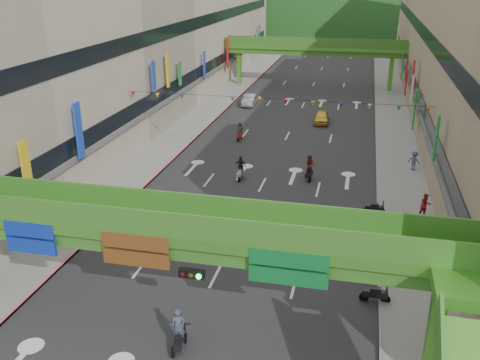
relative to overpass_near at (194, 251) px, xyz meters
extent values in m
cube|color=#28282B|center=(-0.93, 44.62, -5.20)|extent=(18.00, 140.00, 0.02)
cube|color=gray|center=(-11.93, 44.62, -5.13)|extent=(4.00, 140.00, 0.15)
cube|color=gray|center=(10.07, 44.62, -5.13)|extent=(4.00, 140.00, 0.15)
cube|color=#CC5959|center=(-10.03, 44.62, -5.12)|extent=(0.20, 140.00, 0.18)
cube|color=gray|center=(8.17, 44.62, -5.12)|extent=(0.20, 140.00, 0.18)
cube|color=#9E937F|center=(-19.93, 44.62, 4.29)|extent=(12.00, 95.00, 19.00)
cube|color=black|center=(-13.88, 44.62, -1.01)|extent=(0.08, 90.25, 1.40)
cube|color=black|center=(-13.88, 44.62, 4.99)|extent=(0.08, 90.25, 1.40)
cube|color=gray|center=(18.07, 44.62, 4.29)|extent=(12.00, 95.00, 19.00)
cube|color=black|center=(12.02, 44.62, -1.01)|extent=(0.08, 90.25, 1.40)
cube|color=black|center=(12.02, 44.62, 4.99)|extent=(0.08, 90.25, 1.40)
cube|color=#4C9E2D|center=(-0.93, 0.62, 0.54)|extent=(28.00, 2.20, 0.50)
cube|color=#387223|center=(-0.93, 0.62, -0.06)|extent=(28.00, 1.76, 0.70)
cube|color=#4C9E2D|center=(10.07, 0.62, -2.81)|extent=(0.60, 0.60, 4.80)
cube|color=#387223|center=(-0.93, -0.42, 1.34)|extent=(28.00, 0.12, 1.10)
cube|color=#387223|center=(-0.93, 1.66, 1.34)|extent=(28.00, 0.12, 1.10)
cube|color=navy|center=(-7.43, -0.46, -0.06)|extent=(2.40, 0.12, 1.50)
cube|color=#593314|center=(-2.43, -0.46, -0.06)|extent=(3.00, 0.12, 1.50)
cube|color=#0C5926|center=(4.07, -0.46, -0.06)|extent=(3.20, 0.12, 1.50)
cube|color=black|center=(0.07, -0.61, -0.71)|extent=(1.10, 0.28, 0.35)
cube|color=#4C9E2D|center=(-0.93, 59.62, 0.54)|extent=(28.00, 2.20, 0.50)
cube|color=#387223|center=(-0.93, 59.62, -0.06)|extent=(28.00, 1.76, 0.70)
cube|color=#4C9E2D|center=(-11.93, 59.62, -2.81)|extent=(0.60, 0.60, 4.80)
cube|color=#4C9E2D|center=(10.07, 59.62, -2.81)|extent=(0.60, 0.60, 4.80)
cube|color=#387223|center=(-0.93, 58.58, 1.34)|extent=(28.00, 0.12, 1.10)
cube|color=#387223|center=(-0.93, 60.66, 1.34)|extent=(28.00, 0.12, 1.10)
ellipsoid|color=#1C4419|center=(-15.93, 154.62, -5.21)|extent=(168.00, 140.00, 112.00)
ellipsoid|color=#1C4419|center=(24.07, 174.62, -5.21)|extent=(208.00, 176.00, 128.00)
cylinder|color=black|center=(-0.93, 24.62, 0.99)|extent=(26.00, 0.03, 0.03)
cone|color=red|center=(-13.43, 24.62, 0.74)|extent=(0.36, 0.36, 0.40)
cone|color=gold|center=(-11.16, 24.62, 0.74)|extent=(0.36, 0.36, 0.40)
cone|color=#193FB2|center=(-8.89, 24.62, 0.74)|extent=(0.36, 0.36, 0.40)
cone|color=silver|center=(-6.61, 24.62, 0.74)|extent=(0.36, 0.36, 0.40)
cone|color=#198C33|center=(-4.34, 24.62, 0.74)|extent=(0.36, 0.36, 0.40)
cone|color=orange|center=(-2.07, 24.62, 0.74)|extent=(0.36, 0.36, 0.40)
cone|color=red|center=(0.20, 24.62, 0.74)|extent=(0.36, 0.36, 0.40)
cone|color=gold|center=(2.48, 24.62, 0.74)|extent=(0.36, 0.36, 0.40)
cone|color=#193FB2|center=(4.75, 24.62, 0.74)|extent=(0.36, 0.36, 0.40)
cone|color=silver|center=(7.02, 24.62, 0.74)|extent=(0.36, 0.36, 0.40)
cone|color=#198C33|center=(9.29, 24.62, 0.74)|extent=(0.36, 0.36, 0.40)
cone|color=orange|center=(11.57, 24.62, 0.74)|extent=(0.36, 0.36, 0.40)
cube|color=black|center=(-0.86, -0.04, -4.66)|extent=(0.61, 1.34, 0.35)
cube|color=black|center=(-0.86, -0.04, -4.41)|extent=(0.40, 0.60, 0.18)
cube|color=black|center=(-0.75, 0.50, -4.16)|extent=(0.55, 0.17, 0.06)
cylinder|color=black|center=(-0.75, 0.50, -4.96)|extent=(0.20, 0.51, 0.50)
cylinder|color=black|center=(-0.97, -0.57, -4.96)|extent=(0.20, 0.51, 0.50)
imported|color=#373D4E|center=(-0.86, -0.04, -3.95)|extent=(0.73, 0.56, 1.81)
cube|color=black|center=(2.64, 22.59, -4.66)|extent=(0.58, 1.34, 0.35)
cube|color=black|center=(2.64, 22.59, -4.41)|extent=(0.39, 0.59, 0.18)
cube|color=black|center=(2.54, 23.13, -4.16)|extent=(0.55, 0.16, 0.06)
cylinder|color=black|center=(2.54, 23.13, -4.96)|extent=(0.19, 0.51, 0.50)
cylinder|color=black|center=(2.74, 22.05, -4.96)|extent=(0.19, 0.51, 0.50)
imported|color=maroon|center=(2.64, 22.59, -3.95)|extent=(0.99, 0.83, 1.81)
cube|color=#9B9AA2|center=(-2.92, 21.35, -4.66)|extent=(0.44, 1.32, 0.35)
cube|color=#9B9AA2|center=(-2.92, 21.35, -4.41)|extent=(0.34, 0.57, 0.18)
cube|color=#9B9AA2|center=(-2.96, 21.90, -4.16)|extent=(0.55, 0.10, 0.06)
cylinder|color=black|center=(-2.96, 21.90, -4.96)|extent=(0.13, 0.51, 0.50)
cylinder|color=black|center=(-2.88, 20.81, -4.96)|extent=(0.13, 0.51, 0.50)
imported|color=#202332|center=(-2.92, 21.35, -4.00)|extent=(1.03, 0.48, 1.71)
cube|color=maroon|center=(-5.46, 32.10, -4.66)|extent=(0.50, 1.33, 0.35)
cube|color=maroon|center=(-5.46, 32.10, -4.41)|extent=(0.36, 0.58, 0.18)
cube|color=maroon|center=(-5.40, 32.64, -4.16)|extent=(0.55, 0.12, 0.06)
cylinder|color=black|center=(-5.40, 32.64, -4.96)|extent=(0.16, 0.51, 0.50)
cylinder|color=black|center=(-5.53, 31.55, -4.96)|extent=(0.16, 0.51, 0.50)
imported|color=#35373C|center=(-5.46, 32.10, -4.08)|extent=(0.81, 0.58, 1.55)
cube|color=black|center=(7.87, 5.80, -4.66)|extent=(1.30, 0.36, 0.35)
cube|color=black|center=(7.87, 5.80, -4.41)|extent=(0.55, 0.30, 0.18)
cube|color=black|center=(8.42, 5.79, -4.16)|extent=(0.06, 0.55, 0.06)
cylinder|color=black|center=(8.42, 5.79, -4.96)|extent=(0.50, 0.10, 0.50)
cylinder|color=black|center=(7.32, 5.80, -4.96)|extent=(0.50, 0.10, 0.50)
cube|color=black|center=(7.87, 8.00, -4.66)|extent=(1.30, 0.36, 0.35)
cube|color=black|center=(7.87, 8.00, -4.41)|extent=(0.55, 0.30, 0.18)
cube|color=black|center=(8.42, 7.99, -4.16)|extent=(0.06, 0.55, 0.06)
cylinder|color=black|center=(8.42, 7.99, -4.96)|extent=(0.50, 0.10, 0.50)
cylinder|color=black|center=(7.32, 8.00, -4.96)|extent=(0.50, 0.10, 0.50)
cube|color=black|center=(7.87, 10.20, -4.66)|extent=(1.30, 0.36, 0.35)
cube|color=black|center=(7.87, 10.20, -4.41)|extent=(0.55, 0.30, 0.18)
cube|color=black|center=(8.42, 10.19, -4.16)|extent=(0.06, 0.55, 0.06)
cylinder|color=black|center=(8.42, 10.19, -4.96)|extent=(0.50, 0.10, 0.50)
cylinder|color=black|center=(7.32, 10.20, -4.96)|extent=(0.50, 0.10, 0.50)
cube|color=black|center=(7.87, 12.40, -4.66)|extent=(1.30, 0.36, 0.35)
cube|color=black|center=(7.87, 12.40, -4.41)|extent=(0.55, 0.30, 0.18)
cube|color=black|center=(8.42, 12.39, -4.16)|extent=(0.06, 0.55, 0.06)
cylinder|color=black|center=(8.42, 12.39, -4.96)|extent=(0.50, 0.10, 0.50)
cylinder|color=black|center=(7.32, 12.40, -4.96)|extent=(0.50, 0.10, 0.50)
cube|color=black|center=(7.87, 14.60, -4.66)|extent=(1.30, 0.36, 0.35)
cube|color=black|center=(7.87, 14.60, -4.41)|extent=(0.55, 0.30, 0.18)
cube|color=black|center=(8.42, 14.59, -4.16)|extent=(0.06, 0.55, 0.06)
cylinder|color=black|center=(8.42, 14.59, -4.96)|extent=(0.50, 0.10, 0.50)
cylinder|color=black|center=(7.32, 14.60, -4.96)|extent=(0.50, 0.10, 0.50)
cube|color=black|center=(7.87, 16.80, -4.66)|extent=(1.30, 0.36, 0.35)
cube|color=black|center=(7.87, 16.80, -4.41)|extent=(0.55, 0.30, 0.18)
cube|color=black|center=(8.42, 16.79, -4.16)|extent=(0.06, 0.55, 0.06)
cylinder|color=black|center=(8.42, 16.79, -4.96)|extent=(0.50, 0.10, 0.50)
cylinder|color=black|center=(7.32, 16.80, -4.96)|extent=(0.50, 0.10, 0.50)
imported|color=#98979D|center=(-7.61, 47.07, -4.51)|extent=(1.48, 4.22, 1.39)
imported|color=gold|center=(2.09, 40.56, -4.52)|extent=(1.80, 4.09, 1.37)
imported|color=maroon|center=(11.27, 16.97, -4.34)|extent=(1.03, 0.94, 1.72)
imported|color=black|center=(8.87, 9.95, -4.39)|extent=(0.99, 0.91, 1.63)
imported|color=#3B3F60|center=(11.18, 26.59, -4.37)|extent=(0.92, 0.80, 1.67)
camera|label=1|loc=(6.34, -18.84, 11.04)|focal=40.00mm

